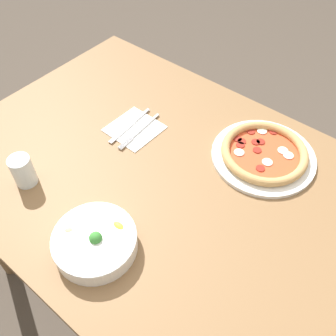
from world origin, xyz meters
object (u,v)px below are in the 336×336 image
Objects in this scene: fork at (140,130)px; knife at (132,124)px; bowl at (95,241)px; glass at (23,171)px; pizza at (264,154)px.

knife is (0.04, -0.01, -0.00)m from fork.
glass reaches higher than bowl.
bowl is at bearing 72.43° from pizza.
glass is at bearing -3.92° from bowl.
glass is at bearing -20.62° from fork.
bowl is 0.43m from fork.
knife is (0.41, 0.15, -0.01)m from pizza.
bowl is 2.24× the size of glass.
glass reaches higher than knife.
fork is 0.04m from knife.
knife is at bearing -58.24° from bowl.
bowl is at bearing 28.51° from knife.
glass is (0.31, -0.02, 0.02)m from bowl.
pizza is at bearing 109.36° from fork.
knife is at bearing 19.64° from pizza.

